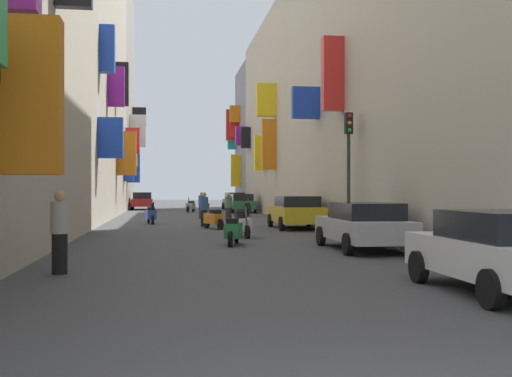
{
  "coord_description": "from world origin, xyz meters",
  "views": [
    {
      "loc": [
        -1.82,
        -3.79,
        1.76
      ],
      "look_at": [
        1.29,
        18.35,
        1.78
      ],
      "focal_mm": 44.66,
      "sensor_mm": 36.0,
      "label": 1
    }
  ],
  "objects_px": {
    "scooter_white": "(242,225)",
    "scooter_blue": "(151,215)",
    "parked_car_black": "(235,201)",
    "parked_car_yellow": "(296,211)",
    "parked_car_green": "(241,203)",
    "traffic_light_far_corner": "(349,153)",
    "pedestrian_mid_street": "(60,232)",
    "scooter_silver": "(191,206)",
    "scooter_green": "(233,230)",
    "parked_car_red": "(142,200)",
    "scooter_black": "(248,209)",
    "parked_car_silver": "(364,225)",
    "pedestrian_near_left": "(204,210)",
    "parked_car_white": "(502,250)",
    "pedestrian_near_right": "(202,206)",
    "scooter_orange": "(213,219)"
  },
  "relations": [
    {
      "from": "parked_car_silver",
      "to": "scooter_black",
      "type": "xyz_separation_m",
      "value": [
        -0.41,
        23.42,
        -0.27
      ]
    },
    {
      "from": "parked_car_red",
      "to": "pedestrian_near_right",
      "type": "relative_size",
      "value": 2.81
    },
    {
      "from": "pedestrian_near_right",
      "to": "scooter_white",
      "type": "bearing_deg",
      "value": -87.24
    },
    {
      "from": "parked_car_white",
      "to": "parked_car_red",
      "type": "bearing_deg",
      "value": 99.54
    },
    {
      "from": "parked_car_green",
      "to": "scooter_blue",
      "type": "height_order",
      "value": "parked_car_green"
    },
    {
      "from": "scooter_silver",
      "to": "traffic_light_far_corner",
      "type": "relative_size",
      "value": 0.42
    },
    {
      "from": "scooter_blue",
      "to": "parked_car_black",
      "type": "bearing_deg",
      "value": 72.81
    },
    {
      "from": "parked_car_red",
      "to": "scooter_orange",
      "type": "distance_m",
      "value": 27.95
    },
    {
      "from": "scooter_blue",
      "to": "pedestrian_mid_street",
      "type": "bearing_deg",
      "value": -94.15
    },
    {
      "from": "parked_car_red",
      "to": "parked_car_silver",
      "type": "distance_m",
      "value": 38.65
    },
    {
      "from": "parked_car_yellow",
      "to": "scooter_white",
      "type": "bearing_deg",
      "value": -122.22
    },
    {
      "from": "parked_car_green",
      "to": "pedestrian_near_right",
      "type": "bearing_deg",
      "value": -109.67
    },
    {
      "from": "parked_car_silver",
      "to": "pedestrian_near_left",
      "type": "bearing_deg",
      "value": 108.08
    },
    {
      "from": "scooter_white",
      "to": "scooter_blue",
      "type": "relative_size",
      "value": 1.0
    },
    {
      "from": "scooter_blue",
      "to": "scooter_black",
      "type": "bearing_deg",
      "value": 54.78
    },
    {
      "from": "parked_car_yellow",
      "to": "scooter_silver",
      "type": "height_order",
      "value": "parked_car_yellow"
    },
    {
      "from": "parked_car_black",
      "to": "parked_car_yellow",
      "type": "bearing_deg",
      "value": -90.0
    },
    {
      "from": "parked_car_green",
      "to": "pedestrian_near_right",
      "type": "height_order",
      "value": "pedestrian_near_right"
    },
    {
      "from": "parked_car_white",
      "to": "pedestrian_mid_street",
      "type": "relative_size",
      "value": 2.36
    },
    {
      "from": "scooter_black",
      "to": "scooter_green",
      "type": "height_order",
      "value": "same"
    },
    {
      "from": "parked_car_white",
      "to": "pedestrian_near_right",
      "type": "bearing_deg",
      "value": 97.4
    },
    {
      "from": "parked_car_black",
      "to": "parked_car_white",
      "type": "bearing_deg",
      "value": -90.15
    },
    {
      "from": "scooter_orange",
      "to": "pedestrian_near_right",
      "type": "height_order",
      "value": "pedestrian_near_right"
    },
    {
      "from": "parked_car_yellow",
      "to": "scooter_silver",
      "type": "relative_size",
      "value": 2.39
    },
    {
      "from": "scooter_black",
      "to": "traffic_light_far_corner",
      "type": "xyz_separation_m",
      "value": [
        1.16,
        -19.31,
        2.57
      ]
    },
    {
      "from": "parked_car_white",
      "to": "pedestrian_near_left",
      "type": "xyz_separation_m",
      "value": [
        -3.86,
        19.74,
        0.06
      ]
    },
    {
      "from": "parked_car_green",
      "to": "scooter_orange",
      "type": "height_order",
      "value": "parked_car_green"
    },
    {
      "from": "parked_car_green",
      "to": "scooter_black",
      "type": "relative_size",
      "value": 2.29
    },
    {
      "from": "pedestrian_mid_street",
      "to": "parked_car_red",
      "type": "bearing_deg",
      "value": 89.85
    },
    {
      "from": "traffic_light_far_corner",
      "to": "pedestrian_mid_street",
      "type": "bearing_deg",
      "value": -136.15
    },
    {
      "from": "scooter_blue",
      "to": "pedestrian_mid_street",
      "type": "distance_m",
      "value": 19.05
    },
    {
      "from": "scooter_white",
      "to": "scooter_silver",
      "type": "relative_size",
      "value": 1.04
    },
    {
      "from": "parked_car_silver",
      "to": "pedestrian_mid_street",
      "type": "relative_size",
      "value": 2.6
    },
    {
      "from": "parked_car_red",
      "to": "scooter_green",
      "type": "distance_m",
      "value": 35.99
    },
    {
      "from": "parked_car_silver",
      "to": "pedestrian_near_left",
      "type": "distance_m",
      "value": 12.61
    },
    {
      "from": "parked_car_silver",
      "to": "scooter_green",
      "type": "xyz_separation_m",
      "value": [
        -3.56,
        2.12,
        -0.27
      ]
    },
    {
      "from": "scooter_silver",
      "to": "pedestrian_near_left",
      "type": "distance_m",
      "value": 18.97
    },
    {
      "from": "scooter_green",
      "to": "traffic_light_far_corner",
      "type": "relative_size",
      "value": 0.43
    },
    {
      "from": "parked_car_silver",
      "to": "scooter_orange",
      "type": "height_order",
      "value": "parked_car_silver"
    },
    {
      "from": "scooter_white",
      "to": "scooter_orange",
      "type": "relative_size",
      "value": 1.11
    },
    {
      "from": "scooter_orange",
      "to": "pedestrian_near_left",
      "type": "bearing_deg",
      "value": 99.98
    },
    {
      "from": "parked_car_green",
      "to": "traffic_light_far_corner",
      "type": "bearing_deg",
      "value": -88.03
    },
    {
      "from": "scooter_black",
      "to": "pedestrian_near_right",
      "type": "xyz_separation_m",
      "value": [
        -3.21,
        -3.78,
        0.33
      ]
    },
    {
      "from": "scooter_blue",
      "to": "pedestrian_near_right",
      "type": "height_order",
      "value": "pedestrian_near_right"
    },
    {
      "from": "parked_car_silver",
      "to": "parked_car_white",
      "type": "distance_m",
      "value": 7.76
    },
    {
      "from": "parked_car_red",
      "to": "scooter_black",
      "type": "distance_m",
      "value": 16.2
    },
    {
      "from": "parked_car_silver",
      "to": "parked_car_black",
      "type": "bearing_deg",
      "value": 89.9
    },
    {
      "from": "parked_car_yellow",
      "to": "scooter_green",
      "type": "distance_m",
      "value": 8.71
    },
    {
      "from": "scooter_black",
      "to": "parked_car_silver",
      "type": "bearing_deg",
      "value": -89.0
    },
    {
      "from": "scooter_green",
      "to": "parked_car_green",
      "type": "bearing_deg",
      "value": 82.81
    }
  ]
}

